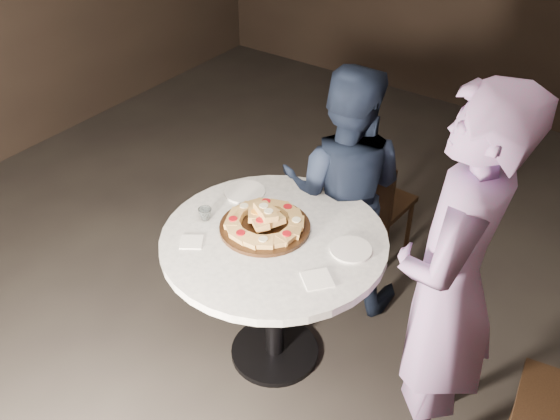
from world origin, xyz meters
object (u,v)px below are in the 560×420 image
table (274,261)px  water_glass (205,214)px  diner_navy (343,191)px  chair_far (373,199)px  diner_teal (449,287)px  focaccia_pile (265,221)px  serving_board (265,227)px

table → water_glass: bearing=-167.2°
diner_navy → water_glass: bearing=43.2°
chair_far → diner_teal: size_ratio=0.42×
diner_navy → focaccia_pile: bearing=62.6°
serving_board → focaccia_pile: bearing=67.5°
serving_board → diner_teal: size_ratio=0.24×
table → diner_navy: bearing=88.8°
table → chair_far: bearing=89.6°
water_glass → chair_far: bearing=71.9°
focaccia_pile → diner_teal: (0.93, 0.02, 0.05)m
table → diner_navy: (0.01, 0.64, 0.07)m
focaccia_pile → diner_teal: diner_teal is taller
table → focaccia_pile: bearing=159.5°
table → chair_far: table is taller
chair_far → diner_navy: bearing=93.9°
chair_far → diner_teal: bearing=133.4°
focaccia_pile → water_glass: 0.31m
water_glass → diner_teal: (1.22, 0.13, 0.07)m
serving_board → water_glass: (-0.29, -0.11, 0.02)m
focaccia_pile → diner_navy: diner_navy is taller
water_glass → diner_teal: 1.23m
table → focaccia_pile: focaccia_pile is taller
table → water_glass: (-0.36, -0.08, 0.19)m
serving_board → water_glass: 0.31m
diner_navy → diner_teal: size_ratio=0.80×
water_glass → table: bearing=12.8°
table → diner_teal: 0.90m
focaccia_pile → water_glass: bearing=-159.1°
focaccia_pile → chair_far: size_ratio=0.52×
serving_board → chair_far: bearing=85.4°
table → water_glass: water_glass is taller
serving_board → diner_navy: diner_navy is taller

